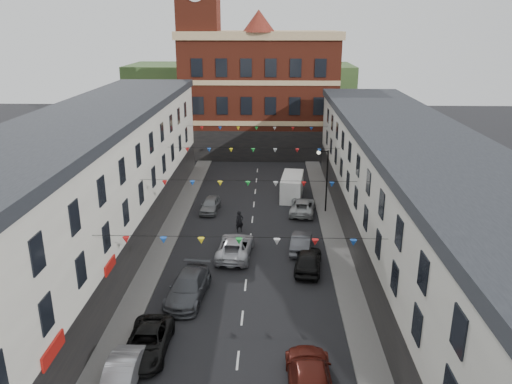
# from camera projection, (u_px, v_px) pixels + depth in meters

# --- Properties ---
(ground) EXTENTS (160.00, 160.00, 0.00)m
(ground) POSITION_uv_depth(u_px,v_px,m) (246.00, 285.00, 33.83)
(ground) COLOR black
(ground) RESTS_ON ground
(pavement_left) EXTENTS (1.80, 64.00, 0.15)m
(pavement_left) POSITION_uv_depth(u_px,v_px,m) (151.00, 269.00, 35.91)
(pavement_left) COLOR #605E5B
(pavement_left) RESTS_ON ground
(pavement_right) EXTENTS (1.80, 64.00, 0.15)m
(pavement_right) POSITION_uv_depth(u_px,v_px,m) (344.00, 272.00, 35.50)
(pavement_right) COLOR #605E5B
(pavement_right) RESTS_ON ground
(terrace_left) EXTENTS (8.40, 56.00, 10.70)m
(terrace_left) POSITION_uv_depth(u_px,v_px,m) (71.00, 204.00, 33.42)
(terrace_left) COLOR beige
(terrace_left) RESTS_ON ground
(terrace_right) EXTENTS (8.40, 56.00, 9.70)m
(terrace_right) POSITION_uv_depth(u_px,v_px,m) (424.00, 215.00, 32.88)
(terrace_right) COLOR beige
(terrace_right) RESTS_ON ground
(civic_building) EXTENTS (20.60, 13.30, 18.50)m
(civic_building) POSITION_uv_depth(u_px,v_px,m) (260.00, 92.00, 67.18)
(civic_building) COLOR maroon
(civic_building) RESTS_ON ground
(clock_tower) EXTENTS (5.60, 5.60, 30.00)m
(clock_tower) POSITION_uv_depth(u_px,v_px,m) (199.00, 40.00, 62.44)
(clock_tower) COLOR maroon
(clock_tower) RESTS_ON ground
(distant_hill) EXTENTS (40.00, 14.00, 10.00)m
(distant_hill) POSITION_uv_depth(u_px,v_px,m) (241.00, 92.00, 91.08)
(distant_hill) COLOR #2D4922
(distant_hill) RESTS_ON ground
(street_lamp) EXTENTS (1.10, 0.36, 6.00)m
(street_lamp) POSITION_uv_depth(u_px,v_px,m) (324.00, 173.00, 45.65)
(street_lamp) COLOR black
(street_lamp) RESTS_ON ground
(car_left_b) EXTENTS (1.48, 4.22, 1.39)m
(car_left_b) POSITION_uv_depth(u_px,v_px,m) (121.00, 376.00, 24.07)
(car_left_b) COLOR #A9AAB1
(car_left_b) RESTS_ON ground
(car_left_c) EXTENTS (2.25, 4.84, 1.34)m
(car_left_c) POSITION_uv_depth(u_px,v_px,m) (147.00, 342.00, 26.67)
(car_left_c) COLOR black
(car_left_c) RESTS_ON ground
(car_left_d) EXTENTS (2.75, 5.65, 1.58)m
(car_left_d) POSITION_uv_depth(u_px,v_px,m) (188.00, 287.00, 31.98)
(car_left_d) COLOR #474A50
(car_left_d) RESTS_ON ground
(car_left_e) EXTENTS (1.83, 3.98, 1.32)m
(car_left_e) POSITION_uv_depth(u_px,v_px,m) (210.00, 205.00, 46.98)
(car_left_e) COLOR gray
(car_left_e) RESTS_ON ground
(car_right_c) EXTENTS (2.28, 5.44, 1.57)m
(car_right_c) POSITION_uv_depth(u_px,v_px,m) (310.00, 377.00, 23.88)
(car_right_c) COLOR #561811
(car_right_c) RESTS_ON ground
(car_right_d) EXTENTS (2.40, 4.80, 1.57)m
(car_right_d) POSITION_uv_depth(u_px,v_px,m) (308.00, 260.00, 35.73)
(car_right_d) COLOR black
(car_right_d) RESTS_ON ground
(car_right_e) EXTENTS (2.02, 4.39, 1.40)m
(car_right_e) POSITION_uv_depth(u_px,v_px,m) (301.00, 242.00, 38.85)
(car_right_e) COLOR #4F5057
(car_right_e) RESTS_ON ground
(car_right_f) EXTENTS (2.80, 5.04, 1.33)m
(car_right_f) POSITION_uv_depth(u_px,v_px,m) (303.00, 206.00, 46.58)
(car_right_f) COLOR #A7AAAC
(car_right_f) RESTS_ON ground
(moving_car) EXTENTS (2.85, 5.54, 1.50)m
(moving_car) POSITION_uv_depth(u_px,v_px,m) (235.00, 247.00, 37.92)
(moving_car) COLOR silver
(moving_car) RESTS_ON ground
(white_van) EXTENTS (2.59, 5.41, 2.31)m
(white_van) POSITION_uv_depth(u_px,v_px,m) (292.00, 187.00, 50.65)
(white_van) COLOR white
(white_van) RESTS_ON ground
(pedestrian) EXTENTS (0.81, 0.69, 1.88)m
(pedestrian) POSITION_uv_depth(u_px,v_px,m) (240.00, 222.00, 42.22)
(pedestrian) COLOR black
(pedestrian) RESTS_ON ground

